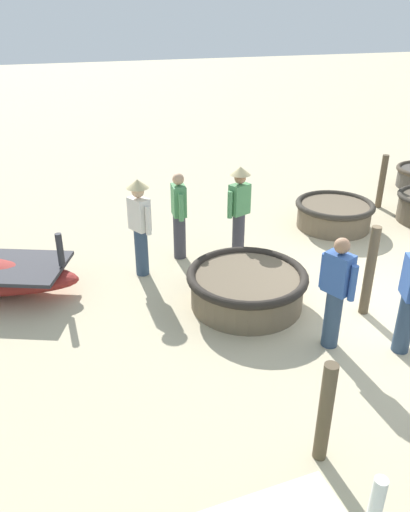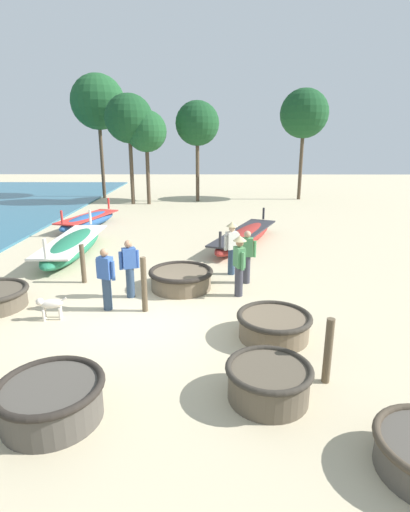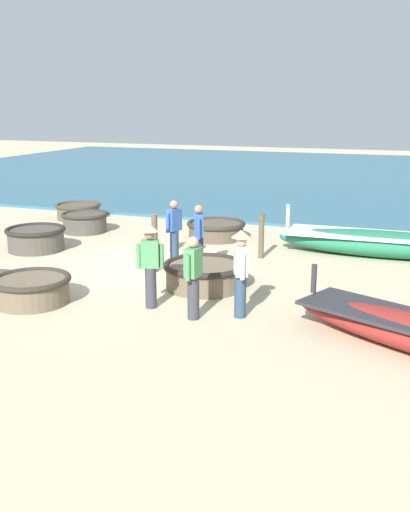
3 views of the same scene
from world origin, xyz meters
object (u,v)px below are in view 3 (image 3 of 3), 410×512
long_boat_green_hull (382,243)px  fisherman_crouching (241,268)px  coracle_upturned (85,222)px  fisherman_standing_left (150,260)px  coracle_front_right (78,211)px  coracle_weathered (31,289)px  coracle_center (205,274)px  coracle_front_left (216,229)px  coracle_beside_post (36,238)px  mooring_post_shoreline (155,243)px  fisherman_by_coracle (193,276)px  dog (172,236)px  fisherman_hauling (174,230)px  fisherman_with_hat (199,236)px  mooring_post_inland (261,236)px

long_boat_green_hull → fisherman_crouching: 6.07m
coracle_upturned → fisherman_standing_left: bearing=41.2°
coracle_front_right → coracle_weathered: bearing=26.2°
coracle_weathered → coracle_upturned: bearing=-157.4°
coracle_weathered → coracle_center: bearing=126.7°
coracle_front_left → coracle_beside_post: coracle_beside_post is taller
coracle_weathered → fisherman_standing_left: (-0.57, 2.37, 0.66)m
coracle_center → mooring_post_shoreline: bearing=-116.9°
coracle_front_right → fisherman_by_coracle: bearing=43.4°
long_boat_green_hull → fisherman_crouching: size_ratio=3.28×
coracle_upturned → coracle_beside_post: (2.52, 0.01, 0.01)m
long_boat_green_hull → dog: size_ratio=8.08×
fisherman_standing_left → fisherman_by_coracle: bearing=73.6°
coracle_front_right → dog: dog is taller
fisherman_hauling → fisherman_with_hat: bearing=62.9°
coracle_front_right → fisherman_by_coracle: (7.75, 7.33, 0.55)m
long_boat_green_hull → coracle_front_left: bearing=-95.6°
coracle_weathered → dog: 5.16m
coracle_weathered → coracle_beside_post: 4.55m
coracle_front_right → mooring_post_inland: mooring_post_inland is taller
coracle_weathered → fisherman_with_hat: bearing=146.9°
coracle_front_right → coracle_center: (5.87, 6.85, 0.02)m
mooring_post_inland → fisherman_by_coracle: bearing=0.1°
coracle_front_right → fisherman_standing_left: size_ratio=0.93×
fisherman_by_coracle → fisherman_with_hat: (-3.19, -1.12, 0.00)m
long_boat_green_hull → dog: bearing=-77.2°
dog → fisherman_with_hat: bearing=40.8°
fisherman_standing_left → fisherman_with_hat: bearing=-177.8°
fisherman_with_hat → mooring_post_shoreline: bearing=-60.3°
coracle_upturned → fisherman_with_hat: bearing=60.1°
coracle_center → fisherman_with_hat: bearing=-153.8°
fisherman_standing_left → fisherman_by_coracle: 1.06m
coracle_beside_post → coracle_front_right: bearing=-162.4°
mooring_post_inland → fisherman_hauling: bearing=-58.7°
coracle_beside_post → fisherman_standing_left: (3.17, 4.96, 0.62)m
coracle_front_right → fisherman_crouching: size_ratio=0.93×
coracle_front_left → fisherman_by_coracle: fisherman_by_coracle is taller
coracle_beside_post → mooring_post_shoreline: (0.79, 3.94, 0.35)m
fisherman_with_hat → coracle_weathered: bearing=-33.1°
mooring_post_inland → coracle_center: bearing=-9.2°
fisherman_standing_left → dog: bearing=-161.5°
coracle_front_left → mooring_post_inland: (1.73, 1.84, 0.30)m
fisherman_standing_left → fisherman_with_hat: 2.90m
coracle_beside_post → coracle_upturned: bearing=-179.7°
fisherman_with_hat → dog: size_ratio=2.31×
fisherman_with_hat → mooring_post_inland: bearing=145.1°
fisherman_standing_left → mooring_post_inland: bearing=167.4°
dog → mooring_post_inland: size_ratio=0.59×
coracle_front_left → coracle_upturned: (0.53, -4.13, 0.05)m
coracle_front_left → fisherman_standing_left: 6.31m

